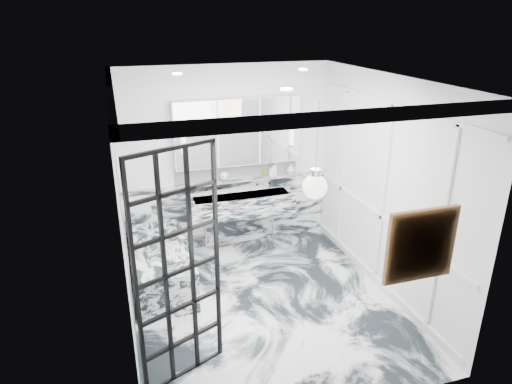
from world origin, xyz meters
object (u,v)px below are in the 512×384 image
object	(u,v)px
mirror_cabinet	(238,132)
bathtub	(161,265)
crittall_door	(179,271)
trough_sink	(242,205)

from	to	relation	value
mirror_cabinet	bathtub	distance (m)	2.20
crittall_door	trough_sink	bearing A→B (deg)	38.04
bathtub	mirror_cabinet	bearing A→B (deg)	32.06
bathtub	trough_sink	bearing A→B (deg)	26.48
mirror_cabinet	bathtub	bearing A→B (deg)	-147.94
crittall_door	trough_sink	xyz separation A→B (m)	(1.29, 2.43, -0.46)
mirror_cabinet	crittall_door	bearing A→B (deg)	-116.39
trough_sink	mirror_cabinet	size ratio (longest dim) A/B	0.84
trough_sink	bathtub	xyz separation A→B (m)	(-1.33, -0.66, -0.45)
crittall_door	trough_sink	world-z (taller)	crittall_door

